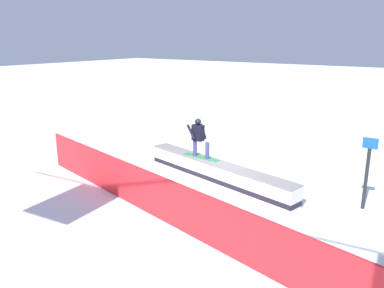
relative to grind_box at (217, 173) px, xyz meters
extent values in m
plane|color=white|center=(0.00, 0.00, -0.32)|extent=(120.00, 120.00, 0.00)
cube|color=white|center=(0.00, 0.00, 0.01)|extent=(6.23, 1.84, 0.68)
cube|color=black|center=(0.00, 0.00, -0.16)|extent=(6.24, 1.86, 0.16)
cube|color=gray|center=(0.00, 0.00, 0.37)|extent=(6.24, 1.90, 0.04)
cube|color=#348D4F|center=(0.77, -0.16, 0.40)|extent=(1.47, 0.42, 0.01)
cylinder|color=#454691|center=(1.05, -0.19, 0.69)|extent=(0.15, 0.15, 0.57)
cylinder|color=#454691|center=(0.50, -0.14, 0.69)|extent=(0.15, 0.15, 0.57)
cube|color=black|center=(0.91, -0.18, 1.26)|extent=(0.42, 0.27, 0.55)
sphere|color=black|center=(0.91, -0.18, 1.64)|extent=(0.22, 0.22, 0.22)
cylinder|color=black|center=(1.11, -0.03, 1.28)|extent=(0.38, 0.12, 0.51)
cylinder|color=black|center=(0.80, -0.33, 1.28)|extent=(0.30, 0.12, 0.54)
cube|color=red|center=(0.00, 3.21, 0.30)|extent=(12.05, 2.61, 1.25)
cylinder|color=#262628|center=(-4.54, -0.66, 0.57)|extent=(0.10, 0.10, 1.80)
cube|color=blue|center=(-4.54, -0.66, 1.62)|extent=(0.40, 0.04, 0.30)
camera|label=1|loc=(-6.59, 10.69, 4.44)|focal=36.65mm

